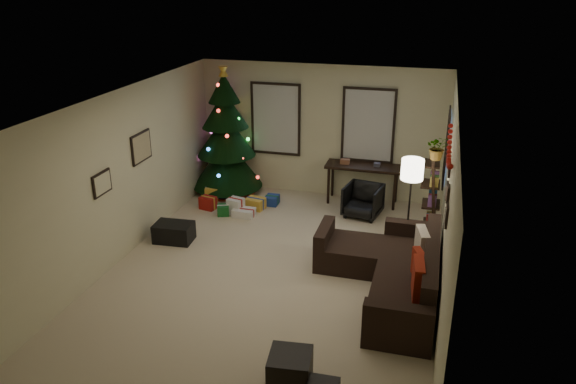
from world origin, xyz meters
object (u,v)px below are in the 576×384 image
object	(u,v)px
christmas_tree	(226,140)
desk_chair	(363,201)
bookshelf	(432,198)
sofa	(393,272)
desk	(363,170)

from	to	relation	value
christmas_tree	desk_chair	world-z (taller)	christmas_tree
christmas_tree	bookshelf	xyz separation A→B (m)	(4.21, -1.25, -0.34)
christmas_tree	bookshelf	world-z (taller)	christmas_tree
sofa	desk	xyz separation A→B (m)	(-0.92, 3.16, 0.43)
sofa	bookshelf	bearing A→B (deg)	75.77
sofa	bookshelf	world-z (taller)	bookshelf
sofa	bookshelf	xyz separation A→B (m)	(0.45, 1.79, 0.51)
desk	bookshelf	size ratio (longest dim) A/B	0.91
desk	bookshelf	xyz separation A→B (m)	(1.37, -1.37, 0.08)
sofa	desk_chair	bearing A→B (deg)	107.89
sofa	desk_chair	size ratio (longest dim) A/B	4.27
desk_chair	bookshelf	distance (m)	1.53
desk_chair	bookshelf	xyz separation A→B (m)	(1.27, -0.72, 0.48)
christmas_tree	desk_chair	xyz separation A→B (m)	(2.95, -0.53, -0.82)
desk_chair	bookshelf	bearing A→B (deg)	-19.63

